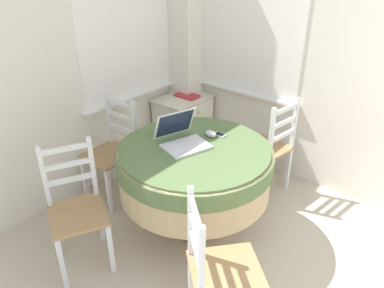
# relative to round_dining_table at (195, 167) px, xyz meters

# --- Properties ---
(corner_room_shell) EXTENTS (4.37, 4.80, 2.55)m
(corner_room_shell) POSITION_rel_round_dining_table_xyz_m (0.38, 0.11, 0.68)
(corner_room_shell) COLOR white
(corner_room_shell) RESTS_ON ground_plane
(round_dining_table) EXTENTS (1.18, 1.18, 0.77)m
(round_dining_table) POSITION_rel_round_dining_table_xyz_m (0.00, 0.00, 0.00)
(round_dining_table) COLOR #4C3D2D
(round_dining_table) RESTS_ON ground_plane
(laptop) EXTENTS (0.42, 0.42, 0.24)m
(laptop) POSITION_rel_round_dining_table_xyz_m (-0.02, 0.11, 0.22)
(laptop) COLOR silver
(laptop) RESTS_ON round_dining_table
(computer_mouse) EXTENTS (0.06, 0.10, 0.05)m
(computer_mouse) POSITION_rel_round_dining_table_xyz_m (0.22, 0.02, 0.19)
(computer_mouse) COLOR white
(computer_mouse) RESTS_ON round_dining_table
(cell_phone) EXTENTS (0.06, 0.10, 0.01)m
(cell_phone) POSITION_rel_round_dining_table_xyz_m (0.29, -0.02, 0.17)
(cell_phone) COLOR #B2B7BC
(cell_phone) RESTS_ON round_dining_table
(dining_chair_near_back_window) EXTENTS (0.42, 0.40, 0.93)m
(dining_chair_near_back_window) POSITION_rel_round_dining_table_xyz_m (-0.08, 0.89, -0.15)
(dining_chair_near_back_window) COLOR #A87F51
(dining_chair_near_back_window) RESTS_ON ground_plane
(dining_chair_near_right_window) EXTENTS (0.44, 0.46, 0.93)m
(dining_chair_near_right_window) POSITION_rel_round_dining_table_xyz_m (0.88, -0.16, -0.15)
(dining_chair_near_right_window) COLOR #A87F51
(dining_chair_near_right_window) RESTS_ON ground_plane
(dining_chair_camera_near) EXTENTS (0.56, 0.56, 0.93)m
(dining_chair_camera_near) POSITION_rel_round_dining_table_xyz_m (-0.60, -0.67, -0.15)
(dining_chair_camera_near) COLOR #A87F51
(dining_chair_camera_near) RESTS_ON ground_plane
(dining_chair_left_flank) EXTENTS (0.52, 0.54, 0.93)m
(dining_chair_left_flank) POSITION_rel_round_dining_table_xyz_m (-0.79, 0.43, -0.15)
(dining_chair_left_flank) COLOR #A87F51
(dining_chair_left_flank) RESTS_ON ground_plane
(corner_cabinet) EXTENTS (0.59, 0.44, 0.66)m
(corner_cabinet) POSITION_rel_round_dining_table_xyz_m (0.95, 0.94, -0.27)
(corner_cabinet) COLOR silver
(corner_cabinet) RESTS_ON ground_plane
(book_on_cabinet) EXTENTS (0.16, 0.25, 0.02)m
(book_on_cabinet) POSITION_rel_round_dining_table_xyz_m (0.99, 0.92, 0.06)
(book_on_cabinet) COLOR #BC3338
(book_on_cabinet) RESTS_ON corner_cabinet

